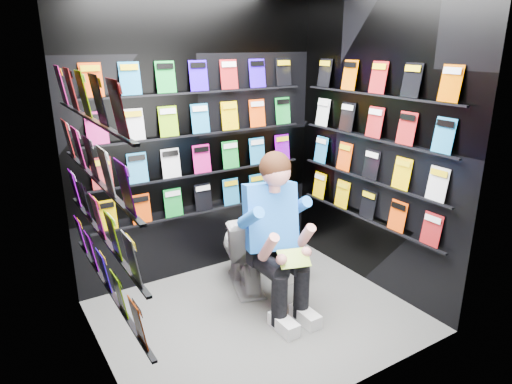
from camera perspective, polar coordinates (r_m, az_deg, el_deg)
floor at (r=3.88m, az=0.26°, el=-15.23°), size 2.40×2.40×0.00m
wall_back at (r=4.20m, az=-7.07°, el=6.60°), size 2.40×0.04×2.60m
wall_front at (r=2.59m, az=12.21°, el=-1.09°), size 2.40×0.04×2.60m
wall_left at (r=2.91m, az=-20.14°, el=0.34°), size 0.04×2.00×2.60m
wall_right at (r=4.09m, az=14.72°, el=5.83°), size 0.04×2.00×2.60m
comics_back at (r=4.17m, az=-6.90°, el=6.60°), size 2.10×0.06×1.37m
comics_left at (r=2.91m, az=-19.58°, el=0.53°), size 0.06×1.70×1.37m
comics_right at (r=4.07m, az=14.43°, el=5.86°), size 0.06×1.70×1.37m
toilet at (r=4.14m, az=-1.38°, el=-7.07°), size 0.63×0.84×0.73m
longbox at (r=4.43m, az=3.37°, el=-8.43°), size 0.24×0.42×0.31m
longbox_lid at (r=4.35m, az=3.41°, el=-6.45°), size 0.26×0.44×0.03m
reader at (r=3.68m, az=1.60°, el=-3.24°), size 0.77×0.94×1.49m
held_comic at (r=3.50m, az=4.77°, el=-8.25°), size 0.27×0.21×0.10m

